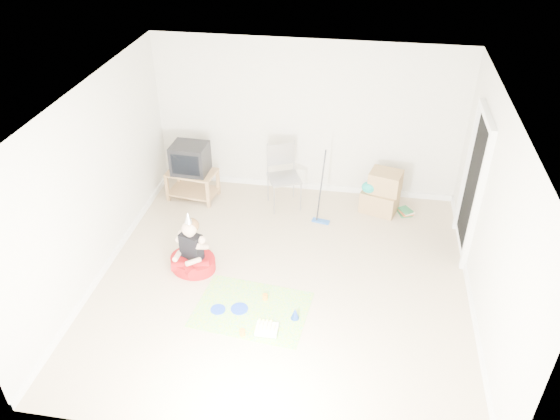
% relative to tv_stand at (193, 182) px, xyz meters
% --- Properties ---
extents(ground, '(5.00, 5.00, 0.00)m').
position_rel_tv_stand_xyz_m(ground, '(1.83, -1.90, -0.29)').
color(ground, '#CAB391').
rests_on(ground, ground).
extents(doorway_recess, '(0.02, 0.90, 2.05)m').
position_rel_tv_stand_xyz_m(doorway_recess, '(4.31, -0.70, 0.73)').
color(doorway_recess, black).
rests_on(doorway_recess, ground).
extents(tv_stand, '(0.85, 0.59, 0.50)m').
position_rel_tv_stand_xyz_m(tv_stand, '(0.00, 0.00, 0.00)').
color(tv_stand, '#A3784A').
rests_on(tv_stand, ground).
extents(crt_tv, '(0.59, 0.50, 0.49)m').
position_rel_tv_stand_xyz_m(crt_tv, '(0.00, -0.00, 0.45)').
color(crt_tv, black).
rests_on(crt_tv, tv_stand).
extents(folding_chair, '(0.63, 0.62, 1.07)m').
position_rel_tv_stand_xyz_m(folding_chair, '(1.55, -0.01, 0.23)').
color(folding_chair, '#9A9AA0').
rests_on(folding_chair, ground).
extents(cardboard_boxes, '(0.67, 0.57, 0.71)m').
position_rel_tv_stand_xyz_m(cardboard_boxes, '(3.12, 0.10, 0.05)').
color(cardboard_boxes, '#A27D4E').
rests_on(cardboard_boxes, ground).
extents(floor_mop, '(0.29, 0.37, 1.11)m').
position_rel_tv_stand_xyz_m(floor_mop, '(2.20, -0.39, -0.03)').
color(floor_mop, '#2359B3').
rests_on(floor_mop, ground).
extents(book_pile, '(0.26, 0.29, 0.10)m').
position_rel_tv_stand_xyz_m(book_pile, '(3.54, 0.07, -0.24)').
color(book_pile, '#22683B').
rests_on(book_pile, ground).
extents(seated_woman, '(0.83, 0.83, 0.94)m').
position_rel_tv_stand_xyz_m(seated_woman, '(0.54, -1.82, -0.09)').
color(seated_woman, '#AA0F13').
rests_on(seated_woman, ground).
extents(party_mat, '(1.52, 1.17, 0.01)m').
position_rel_tv_stand_xyz_m(party_mat, '(1.53, -2.51, -0.29)').
color(party_mat, '#DB2E76').
rests_on(party_mat, ground).
extents(birthday_cake, '(0.27, 0.22, 0.14)m').
position_rel_tv_stand_xyz_m(birthday_cake, '(1.79, -2.86, -0.25)').
color(birthday_cake, white).
rests_on(birthday_cake, party_mat).
extents(blue_plate_near, '(0.24, 0.24, 0.01)m').
position_rel_tv_stand_xyz_m(blue_plate_near, '(1.37, -2.53, -0.28)').
color(blue_plate_near, '#1739B8').
rests_on(blue_plate_near, party_mat).
extents(blue_plate_far, '(0.24, 0.24, 0.01)m').
position_rel_tv_stand_xyz_m(blue_plate_far, '(1.10, -2.59, -0.28)').
color(blue_plate_far, '#1739B8').
rests_on(blue_plate_far, party_mat).
extents(orange_cup_near, '(0.09, 0.09, 0.08)m').
position_rel_tv_stand_xyz_m(orange_cup_near, '(1.66, -2.29, -0.25)').
color(orange_cup_near, orange).
rests_on(orange_cup_near, party_mat).
extents(orange_cup_far, '(0.08, 0.08, 0.08)m').
position_rel_tv_stand_xyz_m(orange_cup_far, '(1.51, -2.96, -0.25)').
color(orange_cup_far, orange).
rests_on(orange_cup_far, party_mat).
extents(blue_party_hat, '(0.15, 0.15, 0.16)m').
position_rel_tv_stand_xyz_m(blue_party_hat, '(2.10, -2.58, -0.20)').
color(blue_party_hat, '#1B3DBE').
rests_on(blue_party_hat, party_mat).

